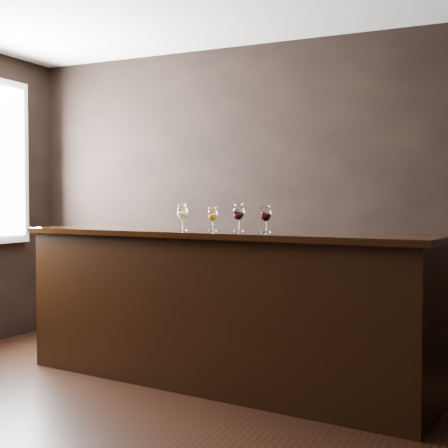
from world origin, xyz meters
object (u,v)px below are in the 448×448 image
at_px(back_bar_shelf, 318,302).
at_px(glass_amber, 212,215).
at_px(glass_white, 182,213).
at_px(bar_counter, 218,311).
at_px(glass_red_b, 266,214).
at_px(glass_red_a, 238,213).

relative_size(back_bar_shelf, glass_amber, 16.16).
bearing_deg(glass_white, back_bar_shelf, 52.31).
bearing_deg(bar_counter, back_bar_shelf, 71.70).
distance_m(back_bar_shelf, glass_red_b, 1.28).
distance_m(bar_counter, glass_red_a, 0.74).
bearing_deg(bar_counter, glass_white, -170.42).
bearing_deg(back_bar_shelf, bar_counter, -115.70).
bearing_deg(glass_red_a, back_bar_shelf, 72.38).
height_order(glass_amber, glass_red_a, glass_red_a).
xyz_separation_m(back_bar_shelf, glass_red_a, (-0.31, -0.99, 0.77)).
height_order(back_bar_shelf, glass_white, glass_white).
bearing_deg(glass_red_b, glass_white, 178.48).
bearing_deg(glass_amber, glass_red_b, -5.14).
bearing_deg(glass_red_a, glass_amber, 177.41).
bearing_deg(bar_counter, glass_red_a, 7.43).
bearing_deg(glass_white, glass_amber, 4.93).
relative_size(back_bar_shelf, glass_white, 14.28).
relative_size(back_bar_shelf, glass_red_b, 15.14).
xyz_separation_m(glass_white, glass_red_a, (0.46, 0.01, 0.00)).
xyz_separation_m(bar_counter, glass_red_a, (0.16, 0.00, 0.73)).
xyz_separation_m(bar_counter, glass_white, (-0.30, -0.01, 0.72)).
distance_m(bar_counter, glass_red_b, 0.81).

